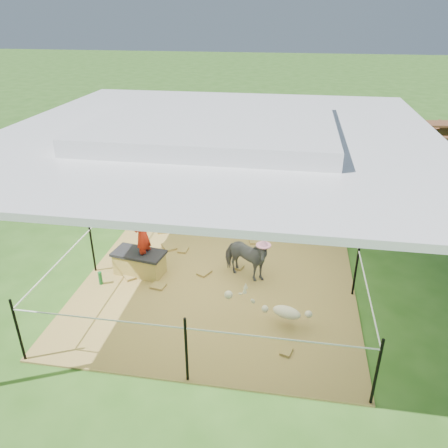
% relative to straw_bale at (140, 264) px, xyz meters
% --- Properties ---
extents(ground, '(90.00, 90.00, 0.00)m').
position_rel_straw_bale_xyz_m(ground, '(1.42, -0.06, -0.22)').
color(ground, '#2D5919').
rests_on(ground, ground).
extents(hay_patch, '(4.60, 4.60, 0.03)m').
position_rel_straw_bale_xyz_m(hay_patch, '(1.42, -0.06, -0.20)').
color(hay_patch, brown).
rests_on(hay_patch, ground).
extents(canopy_tent, '(6.30, 6.30, 2.90)m').
position_rel_straw_bale_xyz_m(canopy_tent, '(1.42, -0.06, 2.47)').
color(canopy_tent, silver).
rests_on(canopy_tent, ground).
extents(rope_fence, '(4.54, 4.54, 1.00)m').
position_rel_straw_bale_xyz_m(rope_fence, '(1.42, -0.06, 0.43)').
color(rope_fence, black).
rests_on(rope_fence, ground).
extents(straw_bale, '(0.90, 0.55, 0.38)m').
position_rel_straw_bale_xyz_m(straw_bale, '(0.00, 0.00, 0.00)').
color(straw_bale, '#B79E42').
rests_on(straw_bale, hay_patch).
extents(dark_cloth, '(0.96, 0.61, 0.05)m').
position_rel_straw_bale_xyz_m(dark_cloth, '(0.00, 0.00, 0.21)').
color(dark_cloth, black).
rests_on(dark_cloth, straw_bale).
extents(woman, '(0.30, 0.40, 1.01)m').
position_rel_straw_bale_xyz_m(woman, '(0.10, -0.00, 0.69)').
color(woman, red).
rests_on(woman, straw_bale).
extents(green_bottle, '(0.08, 0.08, 0.23)m').
position_rel_straw_bale_xyz_m(green_bottle, '(-0.55, -0.45, -0.07)').
color(green_bottle, '#166529').
rests_on(green_bottle, hay_patch).
extents(pony, '(1.03, 0.78, 0.79)m').
position_rel_straw_bale_xyz_m(pony, '(1.86, 0.15, 0.21)').
color(pony, '#47474B').
rests_on(pony, hay_patch).
extents(pink_hat, '(0.25, 0.25, 0.11)m').
position_rel_straw_bale_xyz_m(pink_hat, '(1.86, 0.15, 0.66)').
color(pink_hat, pink).
rests_on(pink_hat, pony).
extents(foal, '(1.14, 0.85, 0.57)m').
position_rel_straw_bale_xyz_m(foal, '(2.62, -1.05, 0.10)').
color(foal, beige).
rests_on(foal, hay_patch).
extents(trash_barrel, '(0.56, 0.56, 0.85)m').
position_rel_straw_bale_xyz_m(trash_barrel, '(5.57, 6.34, 0.21)').
color(trash_barrel, '#1847B9').
rests_on(trash_barrel, ground).
extents(picnic_table_near, '(1.71, 1.30, 0.67)m').
position_rel_straw_bale_xyz_m(picnic_table_near, '(3.31, 7.76, 0.12)').
color(picnic_table_near, '#54331C').
rests_on(picnic_table_near, ground).
extents(picnic_table_far, '(2.16, 1.71, 0.82)m').
position_rel_straw_bale_xyz_m(picnic_table_far, '(6.89, 9.35, 0.19)').
color(picnic_table_far, '#53321C').
rests_on(picnic_table_far, ground).
extents(distant_person, '(0.61, 0.52, 1.12)m').
position_rel_straw_bale_xyz_m(distant_person, '(4.16, 7.12, 0.34)').
color(distant_person, '#3276BE').
rests_on(distant_person, ground).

